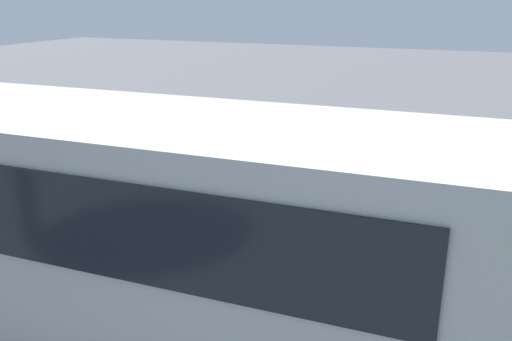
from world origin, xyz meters
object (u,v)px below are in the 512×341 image
tour_bus (104,234)px  stunt_motorcycle (307,145)px  spectator_far_right (83,180)px  spectator_centre (203,198)px  parked_motorcycle_silver (168,237)px  spectator_right (136,191)px  spectator_left (274,211)px  spectator_far_left (342,224)px

tour_bus → stunt_motorcycle: tour_bus is taller
tour_bus → spectator_far_right: size_ratio=5.69×
spectator_centre → parked_motorcycle_silver: (0.42, 0.56, -0.59)m
spectator_right → stunt_motorcycle: (-2.01, -4.33, 0.02)m
spectator_left → spectator_right: size_ratio=0.97×
spectator_far_left → spectator_far_right: (5.34, -0.19, -0.02)m
spectator_left → spectator_far_right: bearing=0.2°
spectator_far_right → parked_motorcycle_silver: spectator_far_right is taller
spectator_far_left → spectator_right: size_ratio=1.02×
spectator_centre → spectator_right: 1.41m
spectator_far_right → tour_bus: bearing=133.9°
spectator_far_left → spectator_centre: 2.58m
spectator_left → spectator_far_right: size_ratio=0.96×
spectator_centre → spectator_far_right: bearing=-1.9°
spectator_centre → stunt_motorcycle: bearing=-97.9°
parked_motorcycle_silver → tour_bus: bearing=103.5°
spectator_right → parked_motorcycle_silver: (-0.99, 0.53, -0.54)m
spectator_right → stunt_motorcycle: stunt_motorcycle is taller
spectator_centre → spectator_right: bearing=1.4°
tour_bus → stunt_motorcycle: (-0.44, -7.23, -0.61)m
spectator_far_left → spectator_right: 3.99m
spectator_centre → spectator_right: (1.41, 0.04, -0.05)m
stunt_motorcycle → parked_motorcycle_silver: bearing=78.2°
tour_bus → spectator_left: (-1.17, -3.04, -0.65)m
parked_motorcycle_silver → spectator_centre: bearing=-126.6°
spectator_right → parked_motorcycle_silver: spectator_right is taller
spectator_far_left → spectator_right: spectator_far_left is taller
tour_bus → spectator_far_left: (-2.43, -2.84, -0.60)m
spectator_far_right → parked_motorcycle_silver: bearing=164.5°
parked_motorcycle_silver → stunt_motorcycle: 4.99m
tour_bus → spectator_right: (1.56, -2.90, -0.62)m
spectator_left → spectator_right: 2.74m
spectator_centre → spectator_far_left: bearing=177.8°
spectator_left → stunt_motorcycle: 4.26m
spectator_centre → spectator_far_right: (2.76, -0.09, -0.05)m
spectator_far_left → spectator_left: spectator_far_left is taller
spectator_right → parked_motorcycle_silver: size_ratio=0.84×
spectator_far_left → spectator_left: size_ratio=1.05×
spectator_far_left → stunt_motorcycle: bearing=-65.7°
spectator_far_left → spectator_centre: (2.58, -0.10, 0.03)m
tour_bus → spectator_right: 3.35m
tour_bus → stunt_motorcycle: 7.27m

